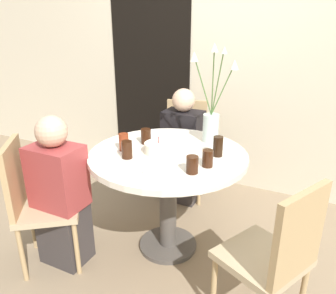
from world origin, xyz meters
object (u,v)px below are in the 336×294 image
object	(u,v)px
person_woman	(60,197)
chair_near_front	(276,253)
drink_glass_4	(127,150)
drink_glass_0	(124,142)
person_guest	(183,150)
drink_glass_2	(192,165)
flower_vase	(212,115)
chair_far_back	(185,143)
birthday_cake	(159,148)
chair_right_flank	(35,198)
side_plate	(157,170)
drink_glass_3	(208,158)
drink_glass_1	(218,146)
drink_glass_5	(146,136)

from	to	relation	value
person_woman	chair_near_front	bearing A→B (deg)	1.72
drink_glass_4	drink_glass_0	bearing A→B (deg)	131.34
chair_near_front	person_guest	bearing A→B (deg)	-111.57
drink_glass_2	flower_vase	bearing A→B (deg)	97.98
chair_far_back	birthday_cake	world-z (taller)	chair_far_back
person_woman	drink_glass_0	bearing A→B (deg)	49.06
chair_near_front	person_guest	xyz separation A→B (m)	(-1.00, 1.10, -0.01)
chair_right_flank	drink_glass_2	bearing A→B (deg)	-109.08
person_woman	person_guest	bearing A→B (deg)	71.07
drink_glass_0	drink_glass_4	distance (m)	0.14
side_plate	drink_glass_3	world-z (taller)	drink_glass_3
drink_glass_2	person_woman	distance (m)	0.94
side_plate	person_guest	size ratio (longest dim) A/B	0.17
drink_glass_1	drink_glass_4	world-z (taller)	drink_glass_1
chair_near_front	drink_glass_1	world-z (taller)	chair_near_front
drink_glass_3	drink_glass_5	distance (m)	0.57
chair_near_front	person_woman	xyz separation A→B (m)	(-1.39, -0.04, -0.01)
drink_glass_0	drink_glass_4	size ratio (longest dim) A/B	1.02
person_guest	person_woman	distance (m)	1.21
flower_vase	chair_right_flank	bearing A→B (deg)	-136.75
chair_right_flank	drink_glass_3	world-z (taller)	chair_right_flank
drink_glass_3	person_woman	distance (m)	1.02
chair_right_flank	birthday_cake	world-z (taller)	chair_right_flank
chair_far_back	person_guest	distance (m)	0.16
chair_right_flank	drink_glass_4	size ratio (longest dim) A/B	7.78
flower_vase	drink_glass_2	size ratio (longest dim) A/B	6.77
side_plate	drink_glass_3	xyz separation A→B (m)	(0.25, 0.19, 0.05)
drink_glass_5	person_woman	world-z (taller)	person_woman
drink_glass_4	person_guest	world-z (taller)	person_guest
drink_glass_5	drink_glass_3	bearing A→B (deg)	-19.19
person_guest	chair_far_back	bearing A→B (deg)	105.58
chair_near_front	flower_vase	world-z (taller)	flower_vase
drink_glass_2	drink_glass_0	bearing A→B (deg)	166.92
chair_far_back	person_guest	bearing A→B (deg)	-90.00
drink_glass_2	drink_glass_5	bearing A→B (deg)	147.32
person_guest	chair_near_front	bearing A→B (deg)	-47.83
side_plate	drink_glass_0	size ratio (longest dim) A/B	1.51
drink_glass_1	person_guest	bearing A→B (deg)	129.99
flower_vase	drink_glass_2	xyz separation A→B (m)	(0.08, -0.54, -0.15)
flower_vase	drink_glass_1	world-z (taller)	flower_vase
birthday_cake	drink_glass_5	bearing A→B (deg)	143.95
drink_glass_4	person_woman	size ratio (longest dim) A/B	0.11
chair_near_front	side_plate	distance (m)	0.79
flower_vase	side_plate	distance (m)	0.65
chair_far_back	flower_vase	distance (m)	0.83
drink_glass_1	drink_glass_2	distance (m)	0.32
drink_glass_4	drink_glass_5	bearing A→B (deg)	94.86
drink_glass_4	drink_glass_5	size ratio (longest dim) A/B	1.06
drink_glass_0	drink_glass_4	world-z (taller)	drink_glass_0
chair_near_front	flower_vase	bearing A→B (deg)	-113.24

